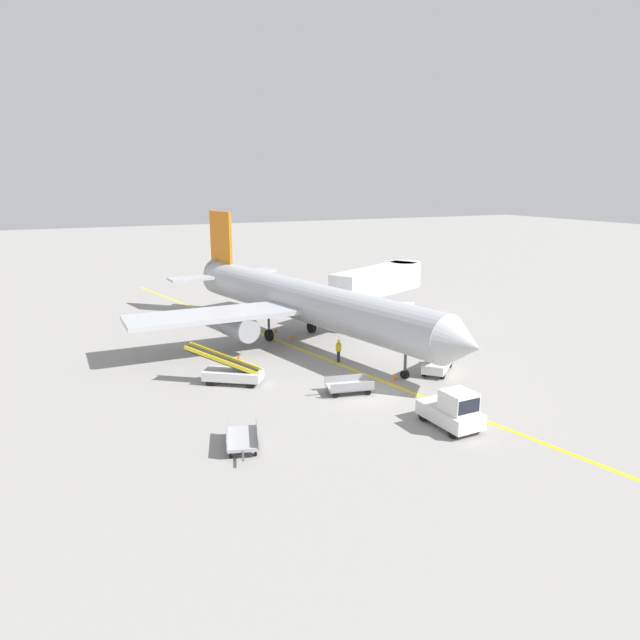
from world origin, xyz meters
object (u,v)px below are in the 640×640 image
jet_bridge (383,280)px  baggage_cart_loaded (349,386)px  pushback_tug (453,410)px  baggage_tug_near_wing (445,340)px  safety_cone_nose_left (276,330)px  safety_cone_wingtip_left (293,336)px  safety_cone_nose_right (239,358)px  belt_loader_forward_hold (231,372)px  baggage_cart_empty_trailing (243,438)px  belt_loader_aft_hold (437,361)px  airliner (300,300)px  safety_cone_tail_area (395,377)px  baggage_tug_by_cargo_door (408,315)px  safety_cone_wingtip_right (444,326)px  ground_crew_marshaller (339,350)px

jet_bridge → baggage_cart_loaded: jet_bridge is taller
pushback_tug → baggage_tug_near_wing: size_ratio=1.46×
safety_cone_nose_left → safety_cone_wingtip_left: same height
safety_cone_nose_left → safety_cone_nose_right: 8.42m
baggage_tug_near_wing → baggage_cart_loaded: baggage_tug_near_wing is taller
belt_loader_forward_hold → baggage_cart_empty_trailing: (-2.18, -9.21, -0.31)m
pushback_tug → safety_cone_nose_left: pushback_tug is taller
jet_bridge → belt_loader_aft_hold: jet_bridge is taller
airliner → belt_loader_aft_hold: bearing=-65.4°
baggage_tug_near_wing → safety_cone_tail_area: bearing=-150.4°
baggage_cart_empty_trailing → safety_cone_wingtip_left: size_ratio=8.70×
safety_cone_wingtip_left → belt_loader_forward_hold: bearing=-132.9°
airliner → belt_loader_aft_hold: 13.06m
baggage_tug_by_cargo_door → baggage_cart_empty_trailing: size_ratio=0.71×
jet_bridge → pushback_tug: bearing=-113.3°
belt_loader_aft_hold → safety_cone_wingtip_left: belt_loader_aft_hold is taller
belt_loader_aft_hold → jet_bridge: bearing=71.0°
safety_cone_nose_right → safety_cone_tail_area: same height
baggage_tug_by_cargo_door → safety_cone_nose_left: baggage_tug_by_cargo_door is taller
safety_cone_wingtip_right → baggage_cart_empty_trailing: bearing=-147.6°
baggage_cart_loaded → jet_bridge: bearing=53.4°
baggage_tug_near_wing → safety_cone_wingtip_left: (-9.22, 8.53, -0.71)m
belt_loader_aft_hold → ground_crew_marshaller: bearing=136.2°
baggage_tug_near_wing → belt_loader_aft_hold: bearing=-132.5°
baggage_cart_empty_trailing → ground_crew_marshaller: 14.83m
jet_bridge → safety_cone_tail_area: size_ratio=28.58×
ground_crew_marshaller → safety_cone_wingtip_left: bearing=94.2°
safety_cone_tail_area → baggage_tug_by_cargo_door: bearing=53.2°
pushback_tug → safety_cone_nose_right: pushback_tug is taller
airliner → baggage_tug_near_wing: bearing=-41.5°
belt_loader_aft_hold → safety_cone_nose_right: (-11.67, 8.45, -0.56)m
baggage_cart_empty_trailing → baggage_tug_near_wing: bearing=25.4°
baggage_tug_near_wing → belt_loader_aft_hold: belt_loader_aft_hold is taller
ground_crew_marshaller → safety_cone_wingtip_right: bearing=20.0°
baggage_cart_empty_trailing → belt_loader_forward_hold: bearing=76.7°
belt_loader_forward_hold → safety_cone_wingtip_right: bearing=15.3°
baggage_tug_by_cargo_door → safety_cone_nose_right: (-17.43, -3.83, -0.71)m
safety_cone_nose_right → belt_loader_aft_hold: bearing=-35.9°
airliner → belt_loader_forward_hold: (-8.32, -7.78, -2.64)m
baggage_tug_by_cargo_door → airliner: bearing=-176.6°
safety_cone_nose_right → airliner: bearing=26.6°
safety_cone_wingtip_left → safety_cone_wingtip_right: same height
safety_cone_wingtip_right → safety_cone_tail_area: (-11.56, -9.95, 0.00)m
baggage_tug_near_wing → baggage_cart_loaded: size_ratio=0.66×
baggage_tug_near_wing → belt_loader_forward_hold: belt_loader_forward_hold is taller
jet_bridge → baggage_tug_by_cargo_door: size_ratio=4.66×
jet_bridge → pushback_tug: jet_bridge is taller
belt_loader_forward_hold → airliner: bearing=43.1°
belt_loader_aft_hold → safety_cone_wingtip_right: size_ratio=10.32×
safety_cone_tail_area → safety_cone_nose_right: bearing=133.1°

